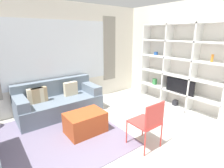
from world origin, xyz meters
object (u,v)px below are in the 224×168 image
couch_main (59,102)px  ottoman (85,123)px  folding_chair (148,121)px  shelving_unit (180,68)px

couch_main → ottoman: 1.17m
ottoman → folding_chair: (0.62, -1.08, 0.30)m
folding_chair → ottoman: bearing=-60.1°
ottoman → folding_chair: size_ratio=0.87×
couch_main → shelving_unit: bearing=-28.8°
folding_chair → shelving_unit: bearing=-159.8°
shelving_unit → folding_chair: (-2.01, -0.74, -0.55)m
shelving_unit → couch_main: (-2.72, 1.50, -0.76)m
shelving_unit → ottoman: size_ratio=3.11×
couch_main → folding_chair: 2.36m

